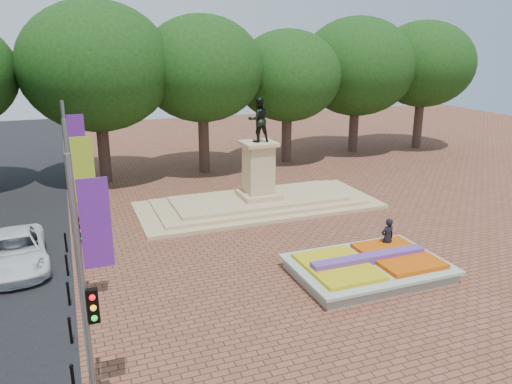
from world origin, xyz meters
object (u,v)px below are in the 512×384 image
flower_bed (369,267)px  monument (258,193)px  van (15,251)px  pedestrian (387,238)px

flower_bed → monument: bearing=95.9°
van → pedestrian: 16.23m
flower_bed → pedestrian: (1.75, 1.25, 0.55)m
monument → pedestrian: bearing=-72.4°
flower_bed → pedestrian: pedestrian is taller
flower_bed → van: van is taller
flower_bed → monument: monument is taller
monument → pedestrian: size_ratio=7.58×
monument → van: (-12.73, -3.93, -0.13)m
van → pedestrian: size_ratio=2.94×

